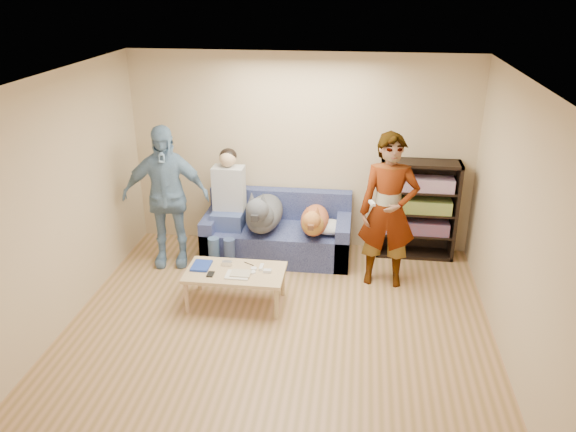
# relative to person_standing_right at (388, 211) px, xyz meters

# --- Properties ---
(ground) EXTENTS (5.00, 5.00, 0.00)m
(ground) POSITION_rel_person_standing_right_xyz_m (-1.13, -1.53, -0.93)
(ground) COLOR olive
(ground) RESTS_ON ground
(ceiling) EXTENTS (5.00, 5.00, 0.00)m
(ceiling) POSITION_rel_person_standing_right_xyz_m (-1.13, -1.53, 1.67)
(ceiling) COLOR white
(ceiling) RESTS_ON ground
(wall_back) EXTENTS (4.50, 0.00, 4.50)m
(wall_back) POSITION_rel_person_standing_right_xyz_m (-1.13, 0.97, 0.37)
(wall_back) COLOR tan
(wall_back) RESTS_ON ground
(wall_left) EXTENTS (0.00, 5.00, 5.00)m
(wall_left) POSITION_rel_person_standing_right_xyz_m (-3.38, -1.53, 0.37)
(wall_left) COLOR tan
(wall_left) RESTS_ON ground
(wall_right) EXTENTS (0.00, 5.00, 5.00)m
(wall_right) POSITION_rel_person_standing_right_xyz_m (1.12, -1.53, 0.37)
(wall_right) COLOR tan
(wall_right) RESTS_ON ground
(blanket) EXTENTS (0.45, 0.38, 0.15)m
(blanket) POSITION_rel_person_standing_right_xyz_m (-0.69, 0.41, -0.42)
(blanket) COLOR silver
(blanket) RESTS_ON sofa
(person_standing_right) EXTENTS (0.69, 0.46, 1.86)m
(person_standing_right) POSITION_rel_person_standing_right_xyz_m (0.00, 0.00, 0.00)
(person_standing_right) COLOR gray
(person_standing_right) RESTS_ON ground
(person_standing_left) EXTENTS (1.13, 0.62, 1.83)m
(person_standing_left) POSITION_rel_person_standing_right_xyz_m (-2.74, 0.16, -0.02)
(person_standing_left) COLOR #7DA2C8
(person_standing_left) RESTS_ON ground
(held_controller) EXTENTS (0.08, 0.13, 0.03)m
(held_controller) POSITION_rel_person_standing_right_xyz_m (-0.20, -0.20, 0.17)
(held_controller) COLOR silver
(held_controller) RESTS_ON person_standing_right
(notebook_blue) EXTENTS (0.20, 0.26, 0.03)m
(notebook_blue) POSITION_rel_person_standing_right_xyz_m (-2.08, -0.68, -0.50)
(notebook_blue) COLOR #1C369C
(notebook_blue) RESTS_ON coffee_table
(papers) EXTENTS (0.26, 0.20, 0.02)m
(papers) POSITION_rel_person_standing_right_xyz_m (-1.63, -0.83, -0.50)
(papers) COLOR silver
(papers) RESTS_ON coffee_table
(magazine) EXTENTS (0.22, 0.17, 0.01)m
(magazine) POSITION_rel_person_standing_right_xyz_m (-1.60, -0.81, -0.49)
(magazine) COLOR #B7AC92
(magazine) RESTS_ON coffee_table
(camera_silver) EXTENTS (0.11, 0.06, 0.05)m
(camera_silver) POSITION_rel_person_standing_right_xyz_m (-1.80, -0.61, -0.48)
(camera_silver) COLOR silver
(camera_silver) RESTS_ON coffee_table
(controller_a) EXTENTS (0.04, 0.13, 0.03)m
(controller_a) POSITION_rel_person_standing_right_xyz_m (-1.40, -0.63, -0.49)
(controller_a) COLOR white
(controller_a) RESTS_ON coffee_table
(controller_b) EXTENTS (0.09, 0.06, 0.03)m
(controller_b) POSITION_rel_person_standing_right_xyz_m (-1.32, -0.71, -0.49)
(controller_b) COLOR silver
(controller_b) RESTS_ON coffee_table
(headphone_cup_a) EXTENTS (0.07, 0.07, 0.02)m
(headphone_cup_a) POSITION_rel_person_standing_right_xyz_m (-1.48, -0.75, -0.50)
(headphone_cup_a) COLOR white
(headphone_cup_a) RESTS_ON coffee_table
(headphone_cup_b) EXTENTS (0.07, 0.07, 0.02)m
(headphone_cup_b) POSITION_rel_person_standing_right_xyz_m (-1.48, -0.67, -0.50)
(headphone_cup_b) COLOR silver
(headphone_cup_b) RESTS_ON coffee_table
(pen_orange) EXTENTS (0.13, 0.06, 0.01)m
(pen_orange) POSITION_rel_person_standing_right_xyz_m (-1.70, -0.89, -0.50)
(pen_orange) COLOR #DD5C1F
(pen_orange) RESTS_ON coffee_table
(pen_black) EXTENTS (0.13, 0.08, 0.01)m
(pen_black) POSITION_rel_person_standing_right_xyz_m (-1.56, -0.55, -0.50)
(pen_black) COLOR black
(pen_black) RESTS_ON coffee_table
(wallet) EXTENTS (0.07, 0.12, 0.02)m
(wallet) POSITION_rel_person_standing_right_xyz_m (-1.93, -0.85, -0.50)
(wallet) COLOR black
(wallet) RESTS_ON coffee_table
(sofa) EXTENTS (1.90, 0.85, 0.82)m
(sofa) POSITION_rel_person_standing_right_xyz_m (-1.38, 0.56, -0.65)
(sofa) COLOR #515B93
(sofa) RESTS_ON ground
(person_seated) EXTENTS (0.40, 0.73, 1.47)m
(person_seated) POSITION_rel_person_standing_right_xyz_m (-2.01, 0.44, -0.16)
(person_seated) COLOR #3F488B
(person_seated) RESTS_ON sofa
(dog_gray) EXTENTS (0.46, 1.27, 0.67)m
(dog_gray) POSITION_rel_person_standing_right_xyz_m (-1.54, 0.38, -0.27)
(dog_gray) COLOR #4A4C54
(dog_gray) RESTS_ON sofa
(dog_tan) EXTENTS (0.36, 1.14, 0.52)m
(dog_tan) POSITION_rel_person_standing_right_xyz_m (-0.89, 0.35, -0.32)
(dog_tan) COLOR #AF5635
(dog_tan) RESTS_ON sofa
(coffee_table) EXTENTS (1.10, 0.60, 0.42)m
(coffee_table) POSITION_rel_person_standing_right_xyz_m (-1.68, -0.73, -0.56)
(coffee_table) COLOR #D6AB83
(coffee_table) RESTS_ON ground
(bookshelf) EXTENTS (1.00, 0.34, 1.30)m
(bookshelf) POSITION_rel_person_standing_right_xyz_m (0.42, 0.80, -0.25)
(bookshelf) COLOR black
(bookshelf) RESTS_ON ground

